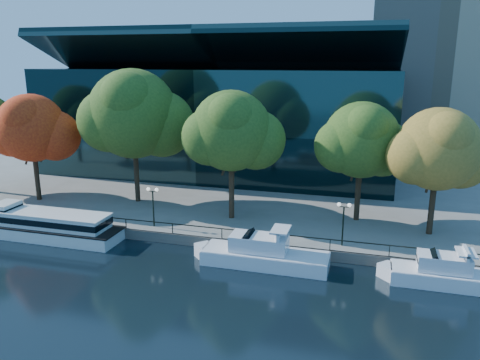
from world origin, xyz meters
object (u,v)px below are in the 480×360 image
(tree_5, at_px, (440,151))
(tree_4, at_px, (363,142))
(lamp_1, at_px, (153,198))
(tree_1, at_px, (32,130))
(cruiser_far, at_px, (443,273))
(tree_2, at_px, (135,116))
(tree_3, at_px, (233,133))
(lamp_2, at_px, (344,214))
(tour_boat, at_px, (42,224))
(cruiser_near, at_px, (260,253))

(tree_5, bearing_deg, tree_4, 161.66)
(tree_4, distance_m, lamp_1, 21.70)
(tree_1, height_order, lamp_1, tree_1)
(cruiser_far, xyz_separation_m, tree_4, (-6.92, 11.13, 8.24))
(tree_2, bearing_deg, tree_4, 0.42)
(tree_3, relative_size, tree_5, 1.10)
(tree_3, bearing_deg, tree_2, 167.40)
(tree_2, xyz_separation_m, lamp_2, (24.01, -7.37, -7.10))
(tree_1, bearing_deg, tree_2, 12.60)
(cruiser_far, xyz_separation_m, lamp_2, (-8.04, 3.57, 2.97))
(cruiser_far, distance_m, tree_5, 11.97)
(tree_5, distance_m, lamp_2, 10.89)
(tree_1, relative_size, lamp_2, 3.11)
(tree_4, relative_size, lamp_2, 3.05)
(cruiser_far, relative_size, tree_1, 0.78)
(tour_boat, xyz_separation_m, tree_3, (17.45, 7.97, 8.70))
(tree_4, bearing_deg, tree_5, -18.34)
(tour_boat, height_order, tree_2, tree_2)
(tree_4, xyz_separation_m, lamp_1, (-19.65, -7.56, -5.28))
(tour_boat, bearing_deg, cruiser_far, -0.31)
(lamp_1, bearing_deg, tree_1, 164.59)
(tree_3, bearing_deg, lamp_2, -21.63)
(cruiser_near, height_order, tree_5, tree_5)
(tour_boat, relative_size, tree_3, 1.28)
(tree_4, bearing_deg, cruiser_far, -58.13)
(cruiser_near, bearing_deg, cruiser_far, 1.13)
(cruiser_near, distance_m, tree_4, 16.08)
(lamp_2, bearing_deg, lamp_1, 180.00)
(lamp_1, height_order, lamp_2, same)
(cruiser_far, bearing_deg, lamp_2, 156.06)
(cruiser_near, height_order, tree_1, tree_1)
(tree_4, bearing_deg, lamp_2, -98.44)
(tree_4, bearing_deg, tour_boat, -160.10)
(cruiser_near, relative_size, tree_3, 0.90)
(cruiser_far, relative_size, tree_3, 0.73)
(cruiser_far, bearing_deg, tree_1, 169.25)
(tree_2, height_order, tree_4, tree_2)
(tree_1, xyz_separation_m, tree_5, (43.80, 0.52, -0.33))
(lamp_2, bearing_deg, tree_3, 158.37)
(cruiser_far, relative_size, tree_5, 0.81)
(cruiser_near, xyz_separation_m, tree_1, (-29.05, 8.61, 8.35))
(tree_5, distance_m, lamp_1, 27.56)
(tree_4, bearing_deg, cruiser_near, -124.43)
(tree_4, xyz_separation_m, tree_5, (6.92, -2.29, -0.16))
(tree_5, bearing_deg, tour_boat, -166.91)
(tree_1, xyz_separation_m, tree_4, (36.88, 2.81, -0.17))
(lamp_2, bearing_deg, cruiser_far, -23.94)
(tree_3, height_order, lamp_1, tree_3)
(cruiser_far, height_order, tree_1, tree_1)
(cruiser_near, relative_size, tree_5, 1.00)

